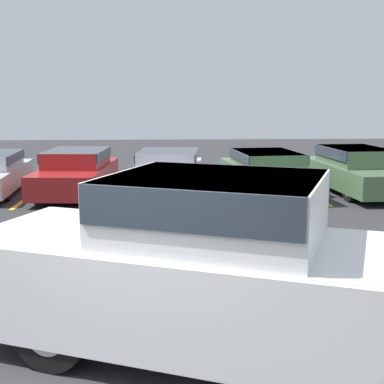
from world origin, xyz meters
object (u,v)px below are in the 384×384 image
at_px(parked_sedan_b, 77,171).
at_px(parked_sedan_e, 356,169).
at_px(pickup_truck, 243,273).
at_px(parked_sedan_d, 267,170).
at_px(wheel_stop_curb, 196,176).
at_px(parked_sedan_c, 168,170).

distance_m(parked_sedan_b, parked_sedan_e, 7.99).
xyz_separation_m(pickup_truck, parked_sedan_d, (2.18, 9.99, -0.32)).
bearing_deg(wheel_stop_curb, parked_sedan_e, -32.62).
distance_m(pickup_truck, parked_sedan_d, 10.23).
distance_m(pickup_truck, parked_sedan_c, 10.17).
bearing_deg(parked_sedan_e, parked_sedan_b, -94.36).
xyz_separation_m(parked_sedan_b, wheel_stop_curb, (3.52, 2.80, -0.59)).
relative_size(pickup_truck, parked_sedan_c, 1.39).
relative_size(parked_sedan_b, wheel_stop_curb, 2.64).
height_order(pickup_truck, parked_sedan_e, pickup_truck).
bearing_deg(parked_sedan_c, parked_sedan_e, 92.28).
relative_size(parked_sedan_d, parked_sedan_e, 1.01).
height_order(parked_sedan_b, parked_sedan_d, parked_sedan_b).
bearing_deg(parked_sedan_d, parked_sedan_e, 81.05).
distance_m(parked_sedan_e, wheel_stop_curb, 5.34).
xyz_separation_m(parked_sedan_d, parked_sedan_e, (2.56, -0.16, 0.05)).
bearing_deg(parked_sedan_d, pickup_truck, -17.60).
relative_size(pickup_truck, parked_sedan_d, 1.26).
relative_size(parked_sedan_e, wheel_stop_curb, 2.84).
bearing_deg(wheel_stop_curb, parked_sedan_c, -110.35).
height_order(parked_sedan_c, wheel_stop_curb, parked_sedan_c).
height_order(parked_sedan_d, parked_sedan_e, parked_sedan_e).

